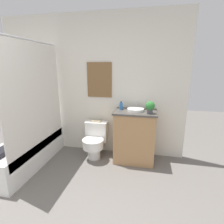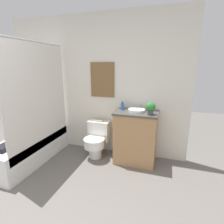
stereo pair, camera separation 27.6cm
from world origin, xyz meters
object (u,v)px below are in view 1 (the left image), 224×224
at_px(potted_plant, 150,107).
at_px(book_on_tank, 96,121).
at_px(toilet, 95,139).
at_px(sink, 136,110).
at_px(soap_bottle, 121,106).

xyz_separation_m(potted_plant, book_on_tank, (-0.94, 0.21, -0.36)).
xyz_separation_m(toilet, sink, (0.71, 0.03, 0.59)).
bearing_deg(book_on_tank, toilet, -90.00).
bearing_deg(potted_plant, sink, 152.47).
distance_m(toilet, book_on_tank, 0.33).
distance_m(sink, book_on_tank, 0.77).
bearing_deg(toilet, sink, 2.49).
distance_m(toilet, sink, 0.92).
relative_size(soap_bottle, potted_plant, 0.73).
height_order(toilet, soap_bottle, soap_bottle).
xyz_separation_m(soap_bottle, book_on_tank, (-0.46, 0.05, -0.32)).
height_order(soap_bottle, potted_plant, potted_plant).
distance_m(sink, potted_plant, 0.28).
height_order(sink, potted_plant, potted_plant).
height_order(sink, book_on_tank, sink).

